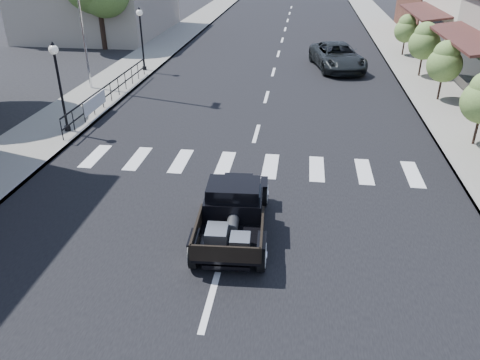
# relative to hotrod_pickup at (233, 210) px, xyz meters

# --- Properties ---
(ground) EXTENTS (120.00, 120.00, 0.00)m
(ground) POSITION_rel_hotrod_pickup_xyz_m (-0.12, 0.30, -0.73)
(ground) COLOR black
(ground) RESTS_ON ground
(road) EXTENTS (14.00, 80.00, 0.02)m
(road) POSITION_rel_hotrod_pickup_xyz_m (-0.12, 15.30, -0.72)
(road) COLOR black
(road) RESTS_ON ground
(road_markings) EXTENTS (12.00, 60.00, 0.06)m
(road_markings) POSITION_rel_hotrod_pickup_xyz_m (-0.12, 10.30, -0.73)
(road_markings) COLOR silver
(road_markings) RESTS_ON ground
(sidewalk_left) EXTENTS (3.00, 80.00, 0.15)m
(sidewalk_left) POSITION_rel_hotrod_pickup_xyz_m (-8.62, 15.30, -0.66)
(sidewalk_left) COLOR gray
(sidewalk_left) RESTS_ON ground
(sidewalk_right) EXTENTS (3.00, 80.00, 0.15)m
(sidewalk_right) POSITION_rel_hotrod_pickup_xyz_m (8.38, 15.30, -0.66)
(sidewalk_right) COLOR gray
(sidewalk_right) RESTS_ON ground
(low_building_left) EXTENTS (10.00, 12.00, 5.00)m
(low_building_left) POSITION_rel_hotrod_pickup_xyz_m (-15.12, 28.30, 1.77)
(low_building_left) COLOR gray
(low_building_left) RESTS_ON ground
(railing) EXTENTS (0.08, 10.00, 1.00)m
(railing) POSITION_rel_hotrod_pickup_xyz_m (-7.42, 10.30, -0.08)
(railing) COLOR black
(railing) RESTS_ON sidewalk_left
(banner) EXTENTS (0.04, 2.20, 0.60)m
(banner) POSITION_rel_hotrod_pickup_xyz_m (-7.34, 8.30, -0.28)
(banner) COLOR silver
(banner) RESTS_ON sidewalk_left
(lamp_post_b) EXTENTS (0.36, 0.36, 3.53)m
(lamp_post_b) POSITION_rel_hotrod_pickup_xyz_m (-7.72, 6.30, 1.19)
(lamp_post_b) COLOR black
(lamp_post_b) RESTS_ON sidewalk_left
(lamp_post_c) EXTENTS (0.36, 0.36, 3.53)m
(lamp_post_c) POSITION_rel_hotrod_pickup_xyz_m (-7.72, 16.30, 1.19)
(lamp_post_c) COLOR black
(lamp_post_c) RESTS_ON sidewalk_left
(small_tree_c) EXTENTS (1.61, 1.61, 2.69)m
(small_tree_c) POSITION_rel_hotrod_pickup_xyz_m (8.18, 12.63, 0.76)
(small_tree_c) COLOR #5C7E39
(small_tree_c) RESTS_ON sidewalk_right
(small_tree_d) EXTENTS (1.70, 1.70, 2.83)m
(small_tree_d) POSITION_rel_hotrod_pickup_xyz_m (8.18, 17.09, 0.84)
(small_tree_d) COLOR #5C7E39
(small_tree_d) RESTS_ON sidewalk_right
(small_tree_e) EXTENTS (1.50, 1.50, 2.50)m
(small_tree_e) POSITION_rel_hotrod_pickup_xyz_m (8.18, 22.53, 0.67)
(small_tree_e) COLOR #5C7E39
(small_tree_e) RESTS_ON sidewalk_right
(hotrod_pickup) EXTENTS (2.20, 4.32, 1.46)m
(hotrod_pickup) POSITION_rel_hotrod_pickup_xyz_m (0.00, 0.00, 0.00)
(hotrod_pickup) COLOR black
(hotrod_pickup) RESTS_ON ground
(second_car) EXTENTS (3.60, 5.83, 1.51)m
(second_car) POSITION_rel_hotrod_pickup_xyz_m (3.64, 18.57, 0.02)
(second_car) COLOR black
(second_car) RESTS_ON ground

